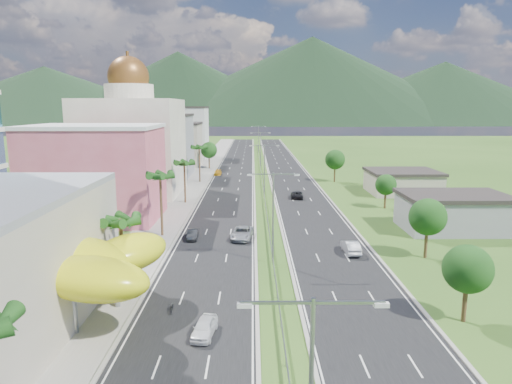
{
  "coord_description": "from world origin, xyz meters",
  "views": [
    {
      "loc": [
        -2.39,
        -41.92,
        18.44
      ],
      "look_at": [
        -1.93,
        19.11,
        7.0
      ],
      "focal_mm": 32.0,
      "sensor_mm": 36.0,
      "label": 1
    }
  ],
  "objects": [
    {
      "name": "ground",
      "position": [
        0.0,
        0.0,
        0.0
      ],
      "size": [
        500.0,
        500.0,
        0.0
      ],
      "primitive_type": "plane",
      "color": "#2D5119",
      "rests_on": "ground"
    },
    {
      "name": "road_left",
      "position": [
        -7.5,
        90.0,
        0.02
      ],
      "size": [
        11.0,
        260.0,
        0.04
      ],
      "primitive_type": "cube",
      "color": "black",
      "rests_on": "ground"
    },
    {
      "name": "road_right",
      "position": [
        7.5,
        90.0,
        0.02
      ],
      "size": [
        11.0,
        260.0,
        0.04
      ],
      "primitive_type": "cube",
      "color": "black",
      "rests_on": "ground"
    },
    {
      "name": "sidewalk_left",
      "position": [
        -17.0,
        90.0,
        0.06
      ],
      "size": [
        7.0,
        260.0,
        0.12
      ],
      "primitive_type": "cube",
      "color": "gray",
      "rests_on": "ground"
    },
    {
      "name": "median_guardrail",
      "position": [
        0.0,
        71.99,
        0.62
      ],
      "size": [
        0.1,
        216.06,
        0.76
      ],
      "color": "gray",
      "rests_on": "ground"
    },
    {
      "name": "streetlight_median_b",
      "position": [
        0.0,
        10.0,
        6.75
      ],
      "size": [
        6.04,
        0.25,
        11.0
      ],
      "color": "gray",
      "rests_on": "ground"
    },
    {
      "name": "streetlight_median_c",
      "position": [
        0.0,
        50.0,
        6.75
      ],
      "size": [
        6.04,
        0.25,
        11.0
      ],
      "color": "gray",
      "rests_on": "ground"
    },
    {
      "name": "streetlight_median_d",
      "position": [
        0.0,
        95.0,
        6.75
      ],
      "size": [
        6.04,
        0.25,
        11.0
      ],
      "color": "gray",
      "rests_on": "ground"
    },
    {
      "name": "streetlight_median_e",
      "position": [
        0.0,
        140.0,
        6.75
      ],
      "size": [
        6.04,
        0.25,
        11.0
      ],
      "color": "gray",
      "rests_on": "ground"
    },
    {
      "name": "lime_canopy",
      "position": [
        -20.0,
        -4.0,
        4.99
      ],
      "size": [
        18.0,
        15.0,
        7.4
      ],
      "color": "yellow",
      "rests_on": "ground"
    },
    {
      "name": "pink_shophouse",
      "position": [
        -28.0,
        32.0,
        7.5
      ],
      "size": [
        20.0,
        15.0,
        15.0
      ],
      "primitive_type": "cube",
      "color": "#C45062",
      "rests_on": "ground"
    },
    {
      "name": "domed_building",
      "position": [
        -28.0,
        55.0,
        11.35
      ],
      "size": [
        20.0,
        20.0,
        28.7
      ],
      "color": "beige",
      "rests_on": "ground"
    },
    {
      "name": "midrise_grey",
      "position": [
        -27.0,
        80.0,
        8.0
      ],
      "size": [
        16.0,
        15.0,
        16.0
      ],
      "primitive_type": "cube",
      "color": "gray",
      "rests_on": "ground"
    },
    {
      "name": "midrise_beige",
      "position": [
        -27.0,
        102.0,
        6.5
      ],
      "size": [
        16.0,
        15.0,
        13.0
      ],
      "primitive_type": "cube",
      "color": "#A69D88",
      "rests_on": "ground"
    },
    {
      "name": "midrise_white",
      "position": [
        -27.0,
        125.0,
        9.0
      ],
      "size": [
        16.0,
        15.0,
        18.0
      ],
      "primitive_type": "cube",
      "color": "silver",
      "rests_on": "ground"
    },
    {
      "name": "shed_near",
      "position": [
        28.0,
        25.0,
        2.5
      ],
      "size": [
        15.0,
        10.0,
        5.0
      ],
      "primitive_type": "cube",
      "color": "gray",
      "rests_on": "ground"
    },
    {
      "name": "shed_far",
      "position": [
        30.0,
        55.0,
        2.2
      ],
      "size": [
        14.0,
        12.0,
        4.4
      ],
      "primitive_type": "cube",
      "color": "#A69D88",
      "rests_on": "ground"
    },
    {
      "name": "palm_tree_b",
      "position": [
        -15.5,
        2.0,
        7.06
      ],
      "size": [
        3.6,
        3.6,
        8.1
      ],
      "color": "#47301C",
      "rests_on": "ground"
    },
    {
      "name": "palm_tree_c",
      "position": [
        -15.5,
        22.0,
        8.5
      ],
      "size": [
        3.6,
        3.6,
        9.6
      ],
      "color": "#47301C",
      "rests_on": "ground"
    },
    {
      "name": "palm_tree_d",
      "position": [
        -15.5,
        45.0,
        7.54
      ],
      "size": [
        3.6,
        3.6,
        8.6
      ],
      "color": "#47301C",
      "rests_on": "ground"
    },
    {
      "name": "palm_tree_e",
      "position": [
        -15.5,
        70.0,
        8.31
      ],
      "size": [
        3.6,
        3.6,
        9.4
      ],
      "color": "#47301C",
      "rests_on": "ground"
    },
    {
      "name": "leafy_tree_lfar",
      "position": [
        -15.5,
        95.0,
        5.58
      ],
      "size": [
        4.9,
        4.9,
        8.05
      ],
      "color": "#47301C",
      "rests_on": "ground"
    },
    {
      "name": "leafy_tree_ra",
      "position": [
        16.0,
        -5.0,
        4.78
      ],
      "size": [
        4.2,
        4.2,
        6.9
      ],
      "color": "#47301C",
      "rests_on": "ground"
    },
    {
      "name": "leafy_tree_rb",
      "position": [
        19.0,
        12.0,
        5.18
      ],
      "size": [
        4.55,
        4.55,
        7.47
      ],
      "color": "#47301C",
      "rests_on": "ground"
    },
    {
      "name": "leafy_tree_rc",
      "position": [
        22.0,
        40.0,
        4.37
      ],
      "size": [
        3.85,
        3.85,
        6.33
      ],
      "color": "#47301C",
      "rests_on": "ground"
    },
    {
      "name": "leafy_tree_rd",
      "position": [
        18.0,
        70.0,
        5.58
      ],
      "size": [
        4.9,
        4.9,
        8.05
      ],
      "color": "#47301C",
      "rests_on": "ground"
    },
    {
      "name": "mountain_ridge",
      "position": [
        60.0,
        450.0,
        0.0
      ],
      "size": [
        860.0,
        140.0,
        90.0
      ],
      "primitive_type": null,
      "color": "black",
      "rests_on": "ground"
    },
    {
      "name": "car_white_near_left",
      "position": [
        -6.34,
        -7.4,
        0.73
      ],
      "size": [
        2.19,
        4.26,
        1.39
      ],
      "primitive_type": "imported",
      "rotation": [
        0.0,
        0.0,
        -0.14
      ],
      "color": "white",
      "rests_on": "road_left"
    },
    {
      "name": "car_dark_left",
      "position": [
        -10.88,
        20.35,
        0.71
      ],
      "size": [
        1.59,
        4.15,
        1.35
      ],
      "primitive_type": "imported",
      "rotation": [
        0.0,
        0.0,
        0.04
      ],
      "color": "black",
      "rests_on": "road_left"
    },
    {
      "name": "car_silver_mid_left",
      "position": [
        -3.89,
        20.29,
        0.86
      ],
      "size": [
        3.43,
        6.2,
        1.64
      ],
      "primitive_type": "imported",
      "rotation": [
        0.0,
        0.0,
        -0.12
      ],
      "color": "#929498",
      "rests_on": "road_left"
    },
    {
      "name": "car_yellow_far_left",
      "position": [
        -11.94,
        81.87,
        0.7
      ],
      "size": [
        1.92,
        4.58,
        1.32
      ],
      "primitive_type": "imported",
      "rotation": [
        0.0,
        0.0,
        -0.02
      ],
      "color": "gold",
      "rests_on": "road_left"
    },
    {
      "name": "car_silver_right",
      "position": [
        10.13,
        13.83,
        0.85
      ],
      "size": [
        1.82,
        4.96,
        1.62
      ],
      "primitive_type": "imported",
      "rotation": [
        0.0,
        0.0,
        3.16
      ],
      "color": "#A7A8AE",
      "rests_on": "road_right"
    },
    {
      "name": "car_dark_far_right",
      "position": [
        6.66,
        49.59,
        0.75
      ],
      "size": [
        2.65,
        5.25,
        1.42
      ],
      "primitive_type": "imported",
      "rotation": [
        0.0,
        0.0,
        3.08
      ],
      "color": "black",
      "rests_on": "road_right"
    },
    {
      "name": "motorcycle",
      "position": [
        -9.75,
        -3.01,
        0.58
      ],
      "size": [
        0.65,
        1.73,
        1.08
      ],
      "primitive_type": "imported",
      "rotation": [
        0.0,
        0.0,
        0.08
      ],
      "color": "black",
      "rests_on": "road_left"
    }
  ]
}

